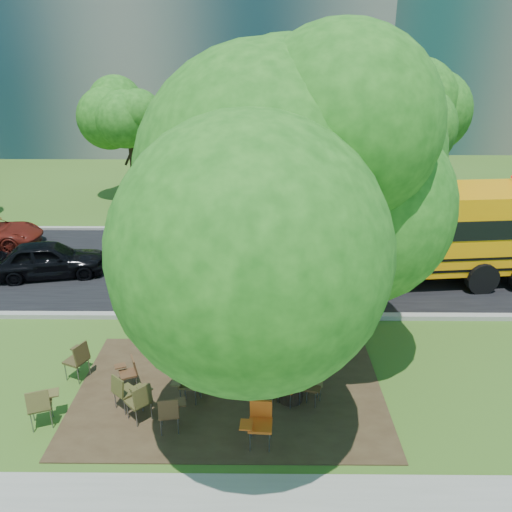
{
  "coord_description": "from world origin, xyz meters",
  "views": [
    {
      "loc": [
        1.68,
        -10.05,
        7.15
      ],
      "look_at": [
        1.56,
        3.76,
        1.68
      ],
      "focal_mm": 35.0,
      "sensor_mm": 36.0,
      "label": 1
    }
  ],
  "objects_px": {
    "chair_0": "(41,403)",
    "chair_3": "(189,379)",
    "school_bus": "(377,230)",
    "chair_10": "(204,340)",
    "main_tree": "(297,179)",
    "chair_6": "(283,379)",
    "chair_2": "(141,399)",
    "chair_7": "(289,385)",
    "chair_12": "(307,382)",
    "chair_5": "(259,419)",
    "black_car": "(49,259)",
    "chair_4": "(170,410)",
    "chair_13": "(313,381)",
    "chair_11": "(263,373)",
    "chair_8": "(78,357)",
    "chair_9": "(129,370)",
    "chair_14": "(192,374)",
    "chair_1": "(124,390)"
  },
  "relations": [
    {
      "from": "chair_8",
      "to": "chair_11",
      "type": "relative_size",
      "value": 1.15
    },
    {
      "from": "chair_1",
      "to": "black_car",
      "type": "height_order",
      "value": "black_car"
    },
    {
      "from": "main_tree",
      "to": "chair_4",
      "type": "height_order",
      "value": "main_tree"
    },
    {
      "from": "chair_10",
      "to": "chair_14",
      "type": "xyz_separation_m",
      "value": [
        -0.15,
        -1.37,
        -0.04
      ]
    },
    {
      "from": "chair_1",
      "to": "chair_8",
      "type": "bearing_deg",
      "value": -179.72
    },
    {
      "from": "school_bus",
      "to": "chair_9",
      "type": "distance_m",
      "value": 9.3
    },
    {
      "from": "chair_6",
      "to": "chair_7",
      "type": "xyz_separation_m",
      "value": [
        0.13,
        -0.12,
        -0.07
      ]
    },
    {
      "from": "school_bus",
      "to": "chair_10",
      "type": "bearing_deg",
      "value": -142.76
    },
    {
      "from": "school_bus",
      "to": "chair_2",
      "type": "height_order",
      "value": "school_bus"
    },
    {
      "from": "main_tree",
      "to": "chair_3",
      "type": "bearing_deg",
      "value": 179.77
    },
    {
      "from": "school_bus",
      "to": "chair_6",
      "type": "distance_m",
      "value": 7.49
    },
    {
      "from": "chair_4",
      "to": "chair_13",
      "type": "bearing_deg",
      "value": 10.14
    },
    {
      "from": "chair_0",
      "to": "chair_6",
      "type": "xyz_separation_m",
      "value": [
        5.0,
        0.86,
        0.01
      ]
    },
    {
      "from": "chair_6",
      "to": "chair_7",
      "type": "relative_size",
      "value": 1.12
    },
    {
      "from": "chair_4",
      "to": "black_car",
      "type": "relative_size",
      "value": 0.23
    },
    {
      "from": "chair_10",
      "to": "chair_13",
      "type": "height_order",
      "value": "chair_10"
    },
    {
      "from": "chair_3",
      "to": "chair_11",
      "type": "xyz_separation_m",
      "value": [
        1.65,
        0.27,
        -0.02
      ]
    },
    {
      "from": "chair_5",
      "to": "black_car",
      "type": "distance_m",
      "value": 11.01
    },
    {
      "from": "chair_1",
      "to": "chair_4",
      "type": "xyz_separation_m",
      "value": [
        1.1,
        -0.66,
        -0.01
      ]
    },
    {
      "from": "chair_1",
      "to": "chair_12",
      "type": "distance_m",
      "value": 3.96
    },
    {
      "from": "main_tree",
      "to": "chair_10",
      "type": "distance_m",
      "value": 5.19
    },
    {
      "from": "chair_7",
      "to": "school_bus",
      "type": "bearing_deg",
      "value": 103.97
    },
    {
      "from": "chair_4",
      "to": "chair_10",
      "type": "relative_size",
      "value": 0.93
    },
    {
      "from": "chair_9",
      "to": "chair_12",
      "type": "xyz_separation_m",
      "value": [
        4.04,
        -0.53,
        0.06
      ]
    },
    {
      "from": "chair_11",
      "to": "chair_5",
      "type": "bearing_deg",
      "value": -143.54
    },
    {
      "from": "black_car",
      "to": "chair_14",
      "type": "bearing_deg",
      "value": -150.19
    },
    {
      "from": "chair_10",
      "to": "chair_12",
      "type": "xyz_separation_m",
      "value": [
        2.42,
        -1.68,
        -0.03
      ]
    },
    {
      "from": "chair_1",
      "to": "chair_14",
      "type": "distance_m",
      "value": 1.5
    },
    {
      "from": "chair_0",
      "to": "chair_12",
      "type": "bearing_deg",
      "value": -12.22
    },
    {
      "from": "chair_1",
      "to": "chair_13",
      "type": "distance_m",
      "value": 4.12
    },
    {
      "from": "main_tree",
      "to": "chair_6",
      "type": "relative_size",
      "value": 8.93
    },
    {
      "from": "black_car",
      "to": "chair_9",
      "type": "bearing_deg",
      "value": -157.28
    },
    {
      "from": "chair_7",
      "to": "chair_8",
      "type": "distance_m",
      "value": 5.02
    },
    {
      "from": "school_bus",
      "to": "chair_10",
      "type": "height_order",
      "value": "school_bus"
    },
    {
      "from": "chair_10",
      "to": "black_car",
      "type": "distance_m",
      "value": 7.95
    },
    {
      "from": "chair_0",
      "to": "chair_10",
      "type": "distance_m",
      "value": 3.97
    },
    {
      "from": "chair_6",
      "to": "chair_5",
      "type": "bearing_deg",
      "value": 156.25
    },
    {
      "from": "main_tree",
      "to": "chair_8",
      "type": "distance_m",
      "value": 6.73
    },
    {
      "from": "chair_3",
      "to": "chair_8",
      "type": "distance_m",
      "value": 2.82
    },
    {
      "from": "chair_12",
      "to": "chair_13",
      "type": "xyz_separation_m",
      "value": [
        0.16,
        0.11,
        -0.05
      ]
    },
    {
      "from": "main_tree",
      "to": "black_car",
      "type": "bearing_deg",
      "value": 139.83
    },
    {
      "from": "chair_2",
      "to": "chair_13",
      "type": "relative_size",
      "value": 1.14
    },
    {
      "from": "chair_3",
      "to": "chair_7",
      "type": "distance_m",
      "value": 2.22
    },
    {
      "from": "chair_4",
      "to": "chair_7",
      "type": "bearing_deg",
      "value": 10.67
    },
    {
      "from": "chair_5",
      "to": "chair_13",
      "type": "height_order",
      "value": "chair_5"
    },
    {
      "from": "chair_3",
      "to": "black_car",
      "type": "height_order",
      "value": "black_car"
    },
    {
      "from": "chair_4",
      "to": "chair_9",
      "type": "bearing_deg",
      "value": 119.52
    },
    {
      "from": "chair_14",
      "to": "black_car",
      "type": "relative_size",
      "value": 0.23
    },
    {
      "from": "chair_0",
      "to": "chair_3",
      "type": "bearing_deg",
      "value": -3.12
    },
    {
      "from": "chair_3",
      "to": "chair_6",
      "type": "height_order",
      "value": "chair_6"
    }
  ]
}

